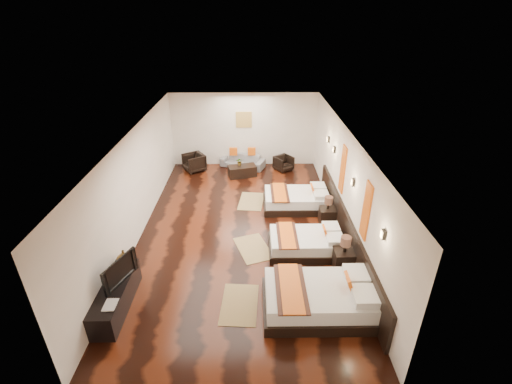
{
  "coord_description": "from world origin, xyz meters",
  "views": [
    {
      "loc": [
        0.31,
        -8.45,
        5.56
      ],
      "look_at": [
        0.41,
        0.17,
        1.1
      ],
      "focal_mm": 25.15,
      "sensor_mm": 36.0,
      "label": 1
    }
  ],
  "objects_px": {
    "bed_mid": "(307,243)",
    "tv_console": "(116,297)",
    "nightstand_a": "(344,258)",
    "sofa": "(243,161)",
    "armchair_left": "(194,162)",
    "bed_far": "(297,200)",
    "tv": "(116,270)",
    "figurine": "(124,257)",
    "armchair_right": "(284,163)",
    "bed_near": "(321,298)",
    "coffee_table": "(242,171)",
    "nightstand_b": "(327,214)",
    "book": "(104,305)",
    "table_plant": "(240,162)"
  },
  "relations": [
    {
      "from": "book",
      "to": "figurine",
      "type": "xyz_separation_m",
      "value": [
        0.0,
        1.27,
        0.15
      ]
    },
    {
      "from": "tv_console",
      "to": "armchair_right",
      "type": "height_order",
      "value": "armchair_right"
    },
    {
      "from": "tv",
      "to": "coffee_table",
      "type": "bearing_deg",
      "value": 0.67
    },
    {
      "from": "armchair_right",
      "to": "sofa",
      "type": "bearing_deg",
      "value": 132.38
    },
    {
      "from": "coffee_table",
      "to": "tv",
      "type": "bearing_deg",
      "value": -110.73
    },
    {
      "from": "bed_near",
      "to": "book",
      "type": "height_order",
      "value": "bed_near"
    },
    {
      "from": "tv",
      "to": "armchair_right",
      "type": "xyz_separation_m",
      "value": [
        3.95,
        6.83,
        -0.55
      ]
    },
    {
      "from": "bed_mid",
      "to": "book",
      "type": "height_order",
      "value": "bed_mid"
    },
    {
      "from": "bed_far",
      "to": "book",
      "type": "relative_size",
      "value": 6.25
    },
    {
      "from": "bed_mid",
      "to": "table_plant",
      "type": "bearing_deg",
      "value": 111.55
    },
    {
      "from": "bed_near",
      "to": "nightstand_a",
      "type": "xyz_separation_m",
      "value": [
        0.75,
        1.29,
        0.02
      ]
    },
    {
      "from": "tv",
      "to": "coffee_table",
      "type": "distance_m",
      "value": 6.77
    },
    {
      "from": "armchair_left",
      "to": "table_plant",
      "type": "height_order",
      "value": "table_plant"
    },
    {
      "from": "nightstand_b",
      "to": "sofa",
      "type": "xyz_separation_m",
      "value": [
        -2.51,
        4.13,
        -0.06
      ]
    },
    {
      "from": "tv",
      "to": "figurine",
      "type": "relative_size",
      "value": 2.9
    },
    {
      "from": "tv",
      "to": "figurine",
      "type": "height_order",
      "value": "tv"
    },
    {
      "from": "table_plant",
      "to": "bed_near",
      "type": "bearing_deg",
      "value": -74.51
    },
    {
      "from": "tv",
      "to": "figurine",
      "type": "distance_m",
      "value": 0.58
    },
    {
      "from": "sofa",
      "to": "coffee_table",
      "type": "bearing_deg",
      "value": -68.31
    },
    {
      "from": "sofa",
      "to": "table_plant",
      "type": "height_order",
      "value": "table_plant"
    },
    {
      "from": "book",
      "to": "bed_far",
      "type": "bearing_deg",
      "value": 48.07
    },
    {
      "from": "sofa",
      "to": "table_plant",
      "type": "xyz_separation_m",
      "value": [
        -0.09,
        -0.78,
        0.3
      ]
    },
    {
      "from": "bed_mid",
      "to": "table_plant",
      "type": "xyz_separation_m",
      "value": [
        -1.85,
        4.67,
        0.29
      ]
    },
    {
      "from": "armchair_right",
      "to": "table_plant",
      "type": "distance_m",
      "value": 1.73
    },
    {
      "from": "bed_near",
      "to": "tv_console",
      "type": "height_order",
      "value": "bed_near"
    },
    {
      "from": "nightstand_b",
      "to": "sofa",
      "type": "distance_m",
      "value": 4.83
    },
    {
      "from": "armchair_left",
      "to": "bed_far",
      "type": "bearing_deg",
      "value": 19.4
    },
    {
      "from": "bed_near",
      "to": "bed_far",
      "type": "distance_m",
      "value": 4.26
    },
    {
      "from": "armchair_left",
      "to": "armchair_right",
      "type": "xyz_separation_m",
      "value": [
        3.39,
        0.01,
        -0.05
      ]
    },
    {
      "from": "bed_far",
      "to": "coffee_table",
      "type": "bearing_deg",
      "value": 127.05
    },
    {
      "from": "sofa",
      "to": "armchair_right",
      "type": "distance_m",
      "value": 1.6
    },
    {
      "from": "nightstand_b",
      "to": "tv_console",
      "type": "bearing_deg",
      "value": -147.04
    },
    {
      "from": "bed_mid",
      "to": "tv_console",
      "type": "bearing_deg",
      "value": -155.79
    },
    {
      "from": "bed_far",
      "to": "figurine",
      "type": "bearing_deg",
      "value": -140.94
    },
    {
      "from": "bed_far",
      "to": "nightstand_b",
      "type": "xyz_separation_m",
      "value": [
        0.75,
        -0.94,
        0.04
      ]
    },
    {
      "from": "armchair_right",
      "to": "nightstand_b",
      "type": "bearing_deg",
      "value": -111.77
    },
    {
      "from": "nightstand_b",
      "to": "armchair_left",
      "type": "relative_size",
      "value": 1.17
    },
    {
      "from": "nightstand_b",
      "to": "armchair_right",
      "type": "xyz_separation_m",
      "value": [
        -0.95,
        3.8,
        -0.02
      ]
    },
    {
      "from": "nightstand_a",
      "to": "sofa",
      "type": "distance_m",
      "value": 6.65
    },
    {
      "from": "bed_mid",
      "to": "tv_console",
      "type": "xyz_separation_m",
      "value": [
        -4.19,
        -1.89,
        0.03
      ]
    },
    {
      "from": "book",
      "to": "armchair_left",
      "type": "xyz_separation_m",
      "value": [
        0.61,
        7.52,
        -0.23
      ]
    },
    {
      "from": "figurine",
      "to": "sofa",
      "type": "distance_m",
      "value": 7.04
    },
    {
      "from": "nightstand_a",
      "to": "table_plant",
      "type": "height_order",
      "value": "nightstand_a"
    },
    {
      "from": "bed_mid",
      "to": "nightstand_a",
      "type": "distance_m",
      "value": 1.04
    },
    {
      "from": "armchair_right",
      "to": "bed_near",
      "type": "bearing_deg",
      "value": -124.15
    },
    {
      "from": "figurine",
      "to": "table_plant",
      "type": "height_order",
      "value": "figurine"
    },
    {
      "from": "bed_near",
      "to": "tv_console",
      "type": "distance_m",
      "value": 4.2
    },
    {
      "from": "nightstand_a",
      "to": "armchair_right",
      "type": "height_order",
      "value": "nightstand_a"
    },
    {
      "from": "tv",
      "to": "armchair_right",
      "type": "relative_size",
      "value": 1.58
    },
    {
      "from": "nightstand_a",
      "to": "book",
      "type": "xyz_separation_m",
      "value": [
        -4.95,
        -1.7,
        0.25
      ]
    }
  ]
}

